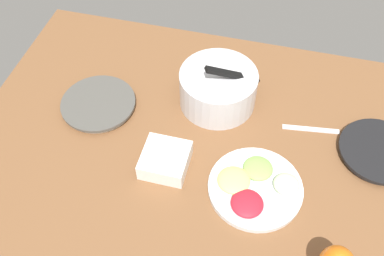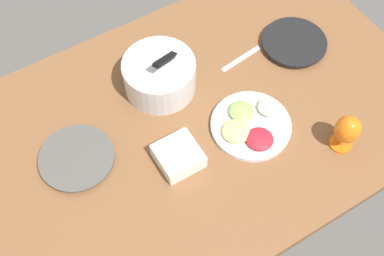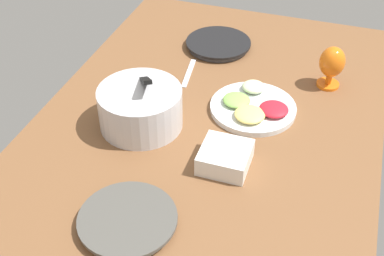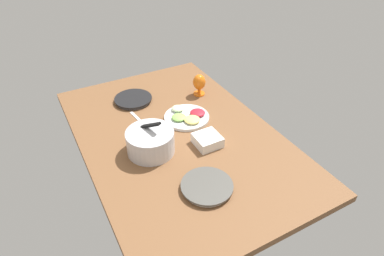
% 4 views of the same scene
% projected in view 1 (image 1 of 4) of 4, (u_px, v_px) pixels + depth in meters
% --- Properties ---
extents(ground_plane, '(1.60, 1.04, 0.04)m').
position_uv_depth(ground_plane, '(222.00, 152.00, 1.36)').
color(ground_plane, brown).
extents(dinner_plate_left, '(0.25, 0.25, 0.03)m').
position_uv_depth(dinner_plate_left, '(99.00, 104.00, 1.43)').
color(dinner_plate_left, silver).
rests_on(dinner_plate_left, ground_plane).
extents(dinner_plate_right, '(0.24, 0.24, 0.03)m').
position_uv_depth(dinner_plate_right, '(379.00, 152.00, 1.32)').
color(dinner_plate_right, '#4C4C51').
rests_on(dinner_plate_right, ground_plane).
extents(mixing_bowl, '(0.26, 0.25, 0.19)m').
position_uv_depth(mixing_bowl, '(218.00, 87.00, 1.41)').
color(mixing_bowl, silver).
rests_on(mixing_bowl, ground_plane).
extents(fruit_platter, '(0.27, 0.27, 0.05)m').
position_uv_depth(fruit_platter, '(255.00, 187.00, 1.24)').
color(fruit_platter, silver).
rests_on(fruit_platter, ground_plane).
extents(square_bowl_white, '(0.13, 0.13, 0.06)m').
position_uv_depth(square_bowl_white, '(165.00, 159.00, 1.28)').
color(square_bowl_white, white).
rests_on(square_bowl_white, ground_plane).
extents(fork_by_right_plate, '(0.18, 0.04, 0.01)m').
position_uv_depth(fork_by_right_plate, '(311.00, 129.00, 1.38)').
color(fork_by_right_plate, silver).
rests_on(fork_by_right_plate, ground_plane).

